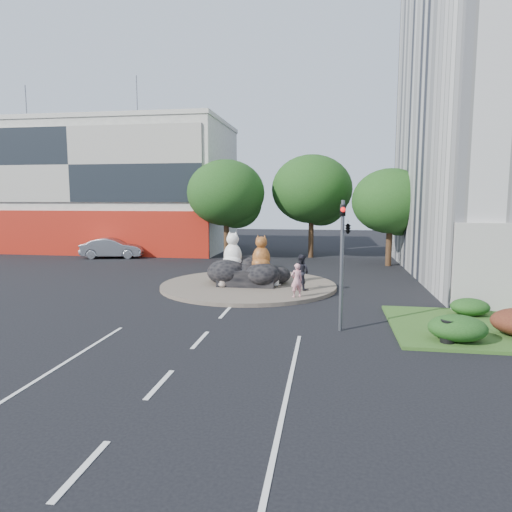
% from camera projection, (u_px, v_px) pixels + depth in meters
% --- Properties ---
extents(ground, '(120.00, 120.00, 0.00)m').
position_uv_depth(ground, '(200.00, 340.00, 16.39)').
color(ground, black).
rests_on(ground, ground).
extents(roundabout_island, '(10.00, 10.00, 0.20)m').
position_uv_depth(roundabout_island, '(248.00, 285.00, 26.17)').
color(roundabout_island, brown).
rests_on(roundabout_island, ground).
extents(rock_plinth, '(3.20, 2.60, 0.90)m').
position_uv_depth(rock_plinth, '(248.00, 276.00, 26.11)').
color(rock_plinth, black).
rests_on(rock_plinth, roundabout_island).
extents(shophouse_block, '(25.20, 12.30, 17.40)m').
position_uv_depth(shophouse_block, '(103.00, 187.00, 45.78)').
color(shophouse_block, silver).
rests_on(shophouse_block, ground).
extents(tree_left, '(6.46, 6.46, 8.27)m').
position_uv_depth(tree_left, '(227.00, 196.00, 37.96)').
color(tree_left, '#382314').
rests_on(tree_left, ground).
extents(tree_mid, '(6.84, 6.84, 8.76)m').
position_uv_depth(tree_mid, '(313.00, 193.00, 38.79)').
color(tree_mid, '#382314').
rests_on(tree_mid, ground).
extents(tree_right, '(5.70, 5.70, 7.30)m').
position_uv_depth(tree_right, '(391.00, 204.00, 34.05)').
color(tree_right, '#382314').
rests_on(tree_right, ground).
extents(hedge_near_green, '(2.00, 1.60, 0.90)m').
position_uv_depth(hedge_near_green, '(458.00, 328.00, 15.89)').
color(hedge_near_green, '#1A3E13').
rests_on(hedge_near_green, grass_verge).
extents(hedge_back_green, '(1.60, 1.28, 0.72)m').
position_uv_depth(hedge_back_green, '(470.00, 307.00, 19.39)').
color(hedge_back_green, '#1A3E13').
rests_on(hedge_back_green, grass_verge).
extents(traffic_light, '(0.44, 1.24, 5.00)m').
position_uv_depth(traffic_light, '(345.00, 237.00, 17.10)').
color(traffic_light, '#595B60').
rests_on(traffic_light, ground).
extents(street_lamp, '(2.34, 0.22, 8.06)m').
position_uv_depth(street_lamp, '(506.00, 209.00, 21.65)').
color(street_lamp, '#595B60').
rests_on(street_lamp, ground).
extents(cat_white, '(1.55, 1.45, 2.10)m').
position_uv_depth(cat_white, '(233.00, 249.00, 26.26)').
color(cat_white, white).
rests_on(cat_white, rock_plinth).
extents(cat_tabby, '(1.19, 1.04, 1.94)m').
position_uv_depth(cat_tabby, '(261.00, 252.00, 25.64)').
color(cat_tabby, orange).
rests_on(cat_tabby, rock_plinth).
extents(kitten_calico, '(0.53, 0.46, 0.84)m').
position_uv_depth(kitten_calico, '(223.00, 279.00, 25.17)').
color(kitten_calico, white).
rests_on(kitten_calico, roundabout_island).
extents(kitten_white, '(0.62, 0.61, 0.78)m').
position_uv_depth(kitten_white, '(276.00, 280.00, 25.29)').
color(kitten_white, silver).
rests_on(kitten_white, roundabout_island).
extents(pedestrian_pink, '(0.73, 0.63, 1.68)m').
position_uv_depth(pedestrian_pink, '(297.00, 280.00, 22.56)').
color(pedestrian_pink, pink).
rests_on(pedestrian_pink, roundabout_island).
extents(pedestrian_dark, '(1.17, 1.12, 1.90)m').
position_uv_depth(pedestrian_dark, '(301.00, 272.00, 24.35)').
color(pedestrian_dark, black).
rests_on(pedestrian_dark, roundabout_island).
extents(parked_car, '(5.40, 2.86, 1.69)m').
position_uv_depth(parked_car, '(112.00, 248.00, 38.91)').
color(parked_car, '#93959A').
rests_on(parked_car, ground).
extents(litter_bin, '(0.56, 0.56, 0.80)m').
position_uv_depth(litter_bin, '(448.00, 331.00, 15.69)').
color(litter_bin, black).
rests_on(litter_bin, grass_verge).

